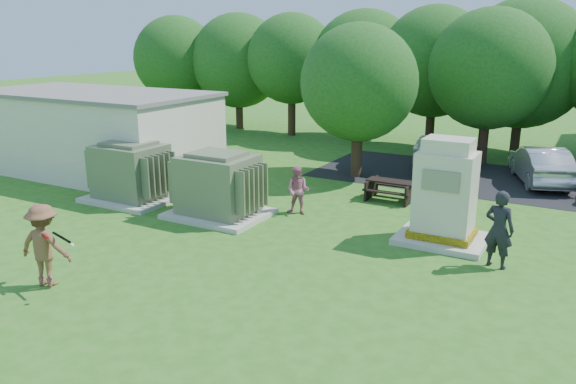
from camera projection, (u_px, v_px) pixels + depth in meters
The scene contains 15 objects.
ground at pixel (203, 288), 12.81m from camera, with size 120.00×120.00×0.00m, color #2D6619.
service_building at pixel (93, 134), 23.42m from camera, with size 10.00×5.00×3.20m, color beige.
service_building_roof at pixel (89, 93), 22.96m from camera, with size 10.20×5.20×0.15m, color slate.
parking_strip at pixel (576, 190), 20.88m from camera, with size 20.00×6.00×0.01m, color #232326.
transformer_left at pixel (131, 173), 19.38m from camera, with size 3.00×2.40×2.07m.
transformer_right at pixel (218, 187), 17.64m from camera, with size 3.00×2.40×2.07m.
generator_cabinet at pixel (445, 198), 15.35m from camera, with size 2.40×1.96×2.92m.
picnic_table at pixel (391, 188), 19.51m from camera, with size 1.65×1.24×0.71m.
batter at pixel (45, 245), 12.74m from camera, with size 1.25×0.72×1.94m, color brown.
person_by_generator at pixel (499, 229), 13.72m from camera, with size 0.72×0.47×1.97m, color black.
person_at_picnic at pixel (298, 191), 17.91m from camera, with size 0.76×0.59×1.56m, color #C36784.
car_white at pixel (434, 153), 23.69m from camera, with size 1.77×4.40×1.50m, color white.
car_silver_a at pixel (541, 165), 21.76m from camera, with size 1.53×4.38×1.44m, color #AEAEB3.
batting_equipment at pixel (60, 238), 12.29m from camera, with size 1.10×0.42×0.09m.
tree_row at pixel (470, 66), 26.43m from camera, with size 41.30×13.30×7.30m.
Camera 1 is at (7.41, -9.31, 5.57)m, focal length 35.00 mm.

